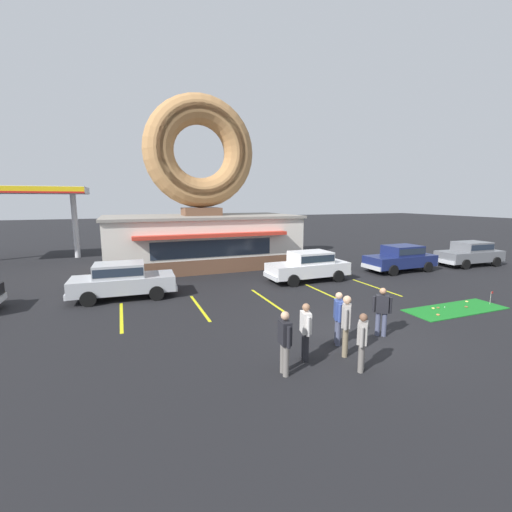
# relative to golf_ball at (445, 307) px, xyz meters

# --- Properties ---
(ground_plane) EXTENTS (160.00, 160.00, 0.00)m
(ground_plane) POSITION_rel_golf_ball_xyz_m (-5.12, -1.23, -0.05)
(ground_plane) COLOR black
(donut_shop_building) EXTENTS (12.30, 6.75, 10.96)m
(donut_shop_building) POSITION_rel_golf_ball_xyz_m (-7.12, 12.72, 3.69)
(donut_shop_building) COLOR brown
(donut_shop_building) RESTS_ON ground
(putting_mat) EXTENTS (4.32, 1.48, 0.03)m
(putting_mat) POSITION_rel_golf_ball_xyz_m (0.28, -0.28, -0.04)
(putting_mat) COLOR #197523
(putting_mat) RESTS_ON ground
(mini_donut_near_left) EXTENTS (0.13, 0.13, 0.04)m
(mini_donut_near_left) POSITION_rel_golf_ball_xyz_m (-0.31, 0.05, -0.00)
(mini_donut_near_left) COLOR brown
(mini_donut_near_left) RESTS_ON putting_mat
(mini_donut_near_right) EXTENTS (0.13, 0.13, 0.04)m
(mini_donut_near_right) POSITION_rel_golf_ball_xyz_m (1.58, 0.23, -0.00)
(mini_donut_near_right) COLOR #E5C666
(mini_donut_near_right) RESTS_ON putting_mat
(mini_donut_mid_left) EXTENTS (0.13, 0.13, 0.04)m
(mini_donut_mid_left) POSITION_rel_golf_ball_xyz_m (0.87, -0.29, -0.00)
(mini_donut_mid_left) COLOR brown
(mini_donut_mid_left) RESTS_ON putting_mat
(mini_donut_mid_centre) EXTENTS (0.13, 0.13, 0.04)m
(mini_donut_mid_centre) POSITION_rel_golf_ball_xyz_m (-0.55, 0.07, -0.00)
(mini_donut_mid_centre) COLOR #E5C666
(mini_donut_mid_centre) RESTS_ON putting_mat
(mini_donut_mid_right) EXTENTS (0.13, 0.13, 0.04)m
(mini_donut_mid_right) POSITION_rel_golf_ball_xyz_m (-1.04, -0.58, -0.00)
(mini_donut_mid_right) COLOR #D17F47
(mini_donut_mid_right) RESTS_ON putting_mat
(golf_ball) EXTENTS (0.04, 0.04, 0.04)m
(golf_ball) POSITION_rel_golf_ball_xyz_m (0.00, 0.00, 0.00)
(golf_ball) COLOR white
(golf_ball) RESTS_ON putting_mat
(putting_flag_pin) EXTENTS (0.13, 0.01, 0.55)m
(putting_flag_pin) POSITION_rel_golf_ball_xyz_m (2.23, -0.36, 0.39)
(putting_flag_pin) COLOR silver
(putting_flag_pin) RESTS_ON putting_mat
(car_white) EXTENTS (4.58, 2.03, 1.60)m
(car_white) POSITION_rel_golf_ball_xyz_m (-2.72, 6.29, 0.82)
(car_white) COLOR silver
(car_white) RESTS_ON ground
(car_navy) EXTENTS (4.58, 2.02, 1.60)m
(car_navy) POSITION_rel_golf_ball_xyz_m (3.87, 6.40, 0.82)
(car_navy) COLOR navy
(car_navy) RESTS_ON ground
(car_silver) EXTENTS (4.63, 2.13, 1.60)m
(car_silver) POSITION_rel_golf_ball_xyz_m (-12.19, 6.44, 0.82)
(car_silver) COLOR #B2B5BA
(car_silver) RESTS_ON ground
(car_grey) EXTENTS (4.62, 2.11, 1.60)m
(car_grey) POSITION_rel_golf_ball_xyz_m (9.59, 6.12, 0.82)
(car_grey) COLOR slate
(car_grey) RESTS_ON ground
(pedestrian_blue_sweater_man) EXTENTS (0.44, 0.46, 1.54)m
(pedestrian_blue_sweater_man) POSITION_rel_golf_ball_xyz_m (-6.52, -2.95, 0.79)
(pedestrian_blue_sweater_man) COLOR slate
(pedestrian_blue_sweater_man) RESTS_ON ground
(pedestrian_hooded_kid) EXTENTS (0.43, 0.48, 1.75)m
(pedestrian_hooded_kid) POSITION_rel_golf_ball_xyz_m (-6.38, -2.06, 0.93)
(pedestrian_hooded_kid) COLOR #7F7056
(pedestrian_hooded_kid) RESTS_ON ground
(pedestrian_leather_jacket_man) EXTENTS (0.27, 0.59, 1.66)m
(pedestrian_leather_jacket_man) POSITION_rel_golf_ball_xyz_m (-8.46, -2.39, 0.87)
(pedestrian_leather_jacket_man) COLOR slate
(pedestrian_leather_jacket_man) RESTS_ON ground
(pedestrian_clipboard_woman) EXTENTS (0.38, 0.54, 1.64)m
(pedestrian_clipboard_woman) POSITION_rel_golf_ball_xyz_m (-6.13, -1.34, 0.86)
(pedestrian_clipboard_woman) COLOR #474C66
(pedestrian_clipboard_woman) RESTS_ON ground
(pedestrian_beanie_man) EXTENTS (0.33, 0.58, 1.62)m
(pedestrian_beanie_man) POSITION_rel_golf_ball_xyz_m (-7.57, -1.88, 0.84)
(pedestrian_beanie_man) COLOR #232328
(pedestrian_beanie_man) RESTS_ON ground
(pedestrian_crossing_woman) EXTENTS (0.49, 0.42, 1.60)m
(pedestrian_crossing_woman) POSITION_rel_golf_ball_xyz_m (-4.44, -1.31, 0.83)
(pedestrian_crossing_woman) COLOR #474C66
(pedestrian_crossing_woman) RESTS_ON ground
(trash_bin) EXTENTS (0.57, 0.57, 0.97)m
(trash_bin) POSITION_rel_golf_ball_xyz_m (-13.26, 10.12, 0.45)
(trash_bin) COLOR #232833
(trash_bin) RESTS_ON ground
(gas_station_canopy) EXTENTS (9.00, 4.46, 5.30)m
(gas_station_canopy) POSITION_rel_golf_ball_xyz_m (-18.82, 19.45, 4.81)
(gas_station_canopy) COLOR silver
(gas_station_canopy) RESTS_ON ground
(parking_stripe_far_left) EXTENTS (0.12, 3.60, 0.01)m
(parking_stripe_far_left) POSITION_rel_golf_ball_xyz_m (-12.29, 3.77, -0.05)
(parking_stripe_far_left) COLOR yellow
(parking_stripe_far_left) RESTS_ON ground
(parking_stripe_left) EXTENTS (0.12, 3.60, 0.01)m
(parking_stripe_left) POSITION_rel_golf_ball_xyz_m (-9.29, 3.77, -0.05)
(parking_stripe_left) COLOR yellow
(parking_stripe_left) RESTS_ON ground
(parking_stripe_mid_left) EXTENTS (0.12, 3.60, 0.01)m
(parking_stripe_mid_left) POSITION_rel_golf_ball_xyz_m (-6.29, 3.77, -0.05)
(parking_stripe_mid_left) COLOR yellow
(parking_stripe_mid_left) RESTS_ON ground
(parking_stripe_centre) EXTENTS (0.12, 3.60, 0.01)m
(parking_stripe_centre) POSITION_rel_golf_ball_xyz_m (-3.29, 3.77, -0.05)
(parking_stripe_centre) COLOR yellow
(parking_stripe_centre) RESTS_ON ground
(parking_stripe_mid_right) EXTENTS (0.12, 3.60, 0.01)m
(parking_stripe_mid_right) POSITION_rel_golf_ball_xyz_m (-0.29, 3.77, -0.05)
(parking_stripe_mid_right) COLOR yellow
(parking_stripe_mid_right) RESTS_ON ground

